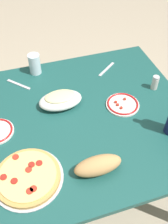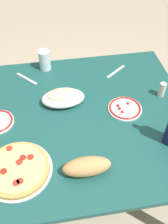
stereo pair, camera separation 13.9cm
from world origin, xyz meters
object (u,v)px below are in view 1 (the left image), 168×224
at_px(baked_pasta_dish, 60,99).
at_px(bread_loaf, 98,165).
at_px(dining_table, 84,129).
at_px(water_glass, 35,64).
at_px(side_plate_near, 123,104).
at_px(spice_shaker, 155,83).
at_px(pepperoni_pizza, 28,177).

height_order(baked_pasta_dish, bread_loaf, bread_loaf).
xyz_separation_m(dining_table, bread_loaf, (-0.04, -0.34, 0.15)).
xyz_separation_m(dining_table, water_glass, (-0.18, 0.45, 0.17)).
bearing_deg(side_plate_near, baked_pasta_dish, 161.59).
height_order(baked_pasta_dish, spice_shaker, spice_shaker).
distance_m(baked_pasta_dish, side_plate_near, 0.35).
bearing_deg(dining_table, pepperoni_pizza, -140.85).
distance_m(side_plate_near, bread_loaf, 0.45).
bearing_deg(pepperoni_pizza, dining_table, 39.15).
relative_size(side_plate_near, spice_shaker, 2.13).
xyz_separation_m(dining_table, pepperoni_pizza, (-0.35, -0.28, 0.12)).
height_order(pepperoni_pizza, water_glass, water_glass).
height_order(water_glass, bread_loaf, water_glass).
bearing_deg(water_glass, baked_pasta_dish, -76.67).
bearing_deg(side_plate_near, dining_table, -177.21).
xyz_separation_m(pepperoni_pizza, water_glass, (0.17, 0.74, 0.05)).
height_order(dining_table, side_plate_near, side_plate_near).
height_order(dining_table, baked_pasta_dish, baked_pasta_dish).
bearing_deg(bread_loaf, baked_pasta_dish, 96.79).
bearing_deg(baked_pasta_dish, side_plate_near, -18.41).
xyz_separation_m(pepperoni_pizza, side_plate_near, (0.58, 0.29, -0.01)).
distance_m(pepperoni_pizza, side_plate_near, 0.65).
relative_size(baked_pasta_dish, side_plate_near, 1.29).
bearing_deg(dining_table, baked_pasta_dish, 129.18).
xyz_separation_m(side_plate_near, bread_loaf, (-0.27, -0.35, 0.03)).
distance_m(dining_table, baked_pasta_dish, 0.22).
distance_m(side_plate_near, spice_shaker, 0.25).
bearing_deg(baked_pasta_dish, pepperoni_pizza, -121.79).
relative_size(dining_table, spice_shaker, 13.45).
bearing_deg(spice_shaker, baked_pasta_dish, 176.92).
relative_size(baked_pasta_dish, spice_shaker, 2.76).
height_order(water_glass, side_plate_near, water_glass).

